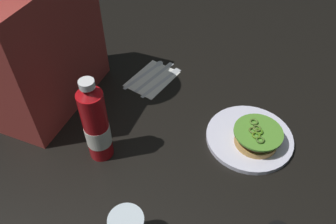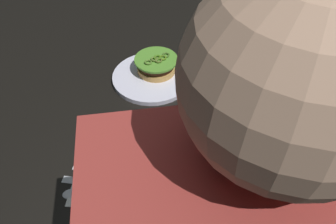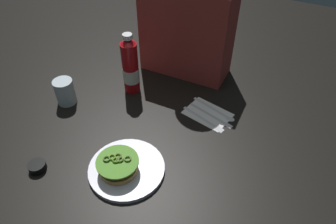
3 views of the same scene
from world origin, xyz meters
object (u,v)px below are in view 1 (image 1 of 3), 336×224
Objects in this scene: dinner_plate at (249,138)px; butter_knife at (157,74)px; burger_sandwich at (257,137)px; diner_person at (38,29)px; ketchup_bottle at (96,125)px; napkin at (152,79)px; fork_utensil at (164,79)px; spoon_utensil at (149,70)px.

dinner_plate is 0.39m from butter_knife.
burger_sandwich is 0.23× the size of diner_person.
ketchup_bottle is 1.52× the size of napkin.
dinner_plate is 0.35m from fork_utensil.
burger_sandwich is 0.43m from ketchup_bottle.
dinner_plate is 1.30× the size of spoon_utensil.
dinner_plate is 0.43m from spoon_utensil.
spoon_utensil is at bearing 69.93° from butter_knife.
burger_sandwich is at bearing -116.09° from fork_utensil.
spoon_utensil is at bearing 64.63° from burger_sandwich.
burger_sandwich reaches higher than fork_utensil.
ketchup_bottle is 0.45× the size of diner_person.
burger_sandwich is 0.45m from spoon_utensil.
fork_utensil is at bearing 64.92° from dinner_plate.
napkin is 0.04m from fork_utensil.
fork_utensil is 0.43m from diner_person.
butter_knife is at bearing -47.52° from diner_person.
diner_person reaches higher than burger_sandwich.
diner_person is (-0.20, 0.24, 0.25)m from napkin.
fork_utensil is at bearing 63.91° from burger_sandwich.
fork_utensil is 0.96× the size of butter_knife.
spoon_utensil is 0.33× the size of diner_person.
butter_knife is at bearing -16.59° from napkin.
burger_sandwich reaches higher than spoon_utensil.
napkin is 0.88× the size of butter_knife.
ketchup_bottle reaches higher than napkin.
dinner_plate is at bearing -114.49° from spoon_utensil.
diner_person is at bearing 59.29° from ketchup_bottle.
fork_utensil is (0.35, -0.04, -0.11)m from ketchup_bottle.
ketchup_bottle reaches higher than dinner_plate.
diner_person reaches higher than fork_utensil.
ketchup_bottle is at bearing 118.21° from dinner_plate.
fork_utensil is (0.15, 0.32, -0.00)m from dinner_plate.
spoon_utensil is at bearing -41.84° from diner_person.
napkin is 0.92× the size of fork_utensil.
burger_sandwich is at bearing -112.35° from napkin.
napkin is 0.90× the size of spoon_utensil.
diner_person reaches higher than butter_knife.
butter_knife is 0.04m from spoon_utensil.
dinner_plate is at bearing -84.50° from diner_person.
burger_sandwich is 0.71× the size of spoon_utensil.
ketchup_bottle is at bearing -120.71° from diner_person.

